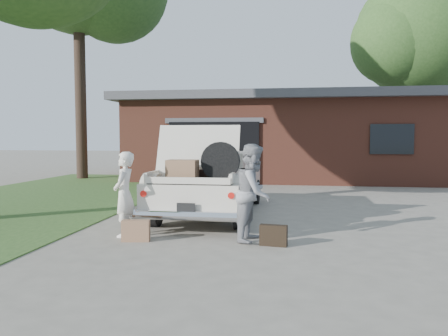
# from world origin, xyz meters

# --- Properties ---
(ground) EXTENTS (90.00, 90.00, 0.00)m
(ground) POSITION_xyz_m (0.00, 0.00, 0.00)
(ground) COLOR gray
(ground) RESTS_ON ground
(grass_strip) EXTENTS (6.00, 16.00, 0.02)m
(grass_strip) POSITION_xyz_m (-5.50, 3.00, 0.01)
(grass_strip) COLOR #2D4C1E
(grass_strip) RESTS_ON ground
(house) EXTENTS (12.80, 7.80, 3.30)m
(house) POSITION_xyz_m (0.98, 11.47, 1.67)
(house) COLOR brown
(house) RESTS_ON ground
(tree_right) EXTENTS (7.37, 6.41, 10.37)m
(tree_right) POSITION_xyz_m (7.86, 17.94, 6.86)
(tree_right) COLOR #38281E
(tree_right) RESTS_ON ground
(sedan) EXTENTS (1.86, 4.68, 1.88)m
(sedan) POSITION_xyz_m (-0.49, 2.03, 0.69)
(sedan) COLOR beige
(sedan) RESTS_ON ground
(woman_left) EXTENTS (0.37, 0.54, 1.42)m
(woman_left) POSITION_xyz_m (-1.54, -0.31, 0.71)
(woman_left) COLOR white
(woman_left) RESTS_ON ground
(woman_right) EXTENTS (0.72, 0.85, 1.55)m
(woman_right) POSITION_xyz_m (0.62, -0.30, 0.78)
(woman_right) COLOR gray
(woman_right) RESTS_ON ground
(suitcase_left) EXTENTS (0.46, 0.20, 0.34)m
(suitcase_left) POSITION_xyz_m (-1.23, -0.63, 0.17)
(suitcase_left) COLOR #9C6E4F
(suitcase_left) RESTS_ON ground
(suitcase_right) EXTENTS (0.43, 0.19, 0.32)m
(suitcase_right) POSITION_xyz_m (0.95, -0.59, 0.16)
(suitcase_right) COLOR black
(suitcase_right) RESTS_ON ground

